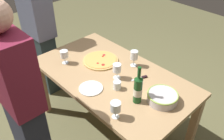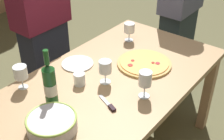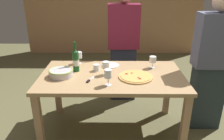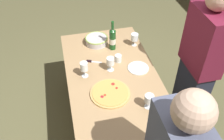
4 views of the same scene
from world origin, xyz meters
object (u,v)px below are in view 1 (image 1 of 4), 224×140
Objects in this scene: pizza at (101,60)px; side_plate at (91,88)px; cup_amber at (117,85)px; pizza_knife at (141,78)px; wine_glass_far_left at (64,55)px; dining_table at (112,82)px; wine_bottle at (138,89)px; person_guest_left at (39,32)px; person_host at (20,101)px; wine_glass_near_pizza at (134,56)px; wine_glass_far_right at (117,69)px; serving_bowl at (162,97)px; wine_glass_by_bottle at (116,107)px.

pizza reaches higher than side_plate.
cup_amber is 0.49× the size of pizza_knife.
pizza is 2.59× the size of wine_glass_far_left.
wine_bottle is at bearing 166.06° from dining_table.
pizza is 0.92m from person_guest_left.
person_guest_left is (0.67, -0.09, -0.02)m from wine_glass_far_left.
wine_glass_far_left is at bearing -13.61° from person_guest_left.
wine_bottle is at bearing -5.40° from person_guest_left.
pizza is 0.38m from wine_glass_far_left.
person_host is (0.18, 0.56, 0.08)m from side_plate.
wine_glass_far_left is at bearing 42.77° from wine_glass_near_pizza.
cup_amber is at bearing 1.73° from wine_bottle.
wine_bottle reaches higher than wine_glass_far_right.
pizza is 1.42× the size of serving_bowl.
dining_table is 10.64× the size of wine_glass_by_bottle.
wine_glass_near_pizza is (-0.29, -0.19, 0.11)m from pizza.
wine_glass_far_left is 0.67m from person_guest_left.
wine_glass_far_right is 0.17m from cup_amber.
serving_bowl is 1.20× the size of side_plate.
wine_glass_by_bottle is 0.93× the size of pizza_knife.
person_host is 1.01× the size of person_guest_left.
cup_amber is at bearing 156.96° from pizza.
wine_bottle reaches higher than wine_glass_by_bottle.
person_host reaches higher than wine_glass_near_pizza.
pizza is at bearing -14.99° from wine_bottle.
wine_glass_by_bottle reaches higher than side_plate.
pizza is 0.35m from wine_glass_far_right.
pizza_knife is 1.09m from person_host.
cup_amber is at bearing -132.90° from side_plate.
wine_glass_far_left is (0.90, 0.11, -0.03)m from wine_bottle.
wine_bottle is at bearing -173.10° from wine_glass_far_left.
wine_glass_far_right is 0.87m from person_host.
wine_glass_by_bottle is at bearing 133.75° from cup_amber.
pizza reaches higher than pizza_knife.
wine_bottle reaches higher than cup_amber.
wine_glass_far_left reaches higher than side_plate.
cup_amber is 0.24m from side_plate.
wine_glass_far_left is 1.83× the size of cup_amber.
wine_glass_by_bottle is 0.98× the size of wine_glass_far_right.
wine_bottle is 0.45m from side_plate.
pizza_knife is (-0.20, 0.11, -0.11)m from wine_glass_near_pizza.
wine_glass_by_bottle reaches higher than pizza_knife.
wine_glass_far_left is at bearing 23.68° from dining_table.
cup_amber is at bearing -46.25° from wine_glass_by_bottle.
pizza_knife is (0.18, -0.27, -0.13)m from wine_bottle.
wine_glass_far_left is 0.94× the size of wine_glass_far_right.
pizza is at bearing -13.95° from wine_glass_far_right.
serving_bowl is 0.50m from wine_glass_far_right.
dining_table is 0.29m from pizza.
side_plate is (-0.28, 0.36, -0.01)m from pizza.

